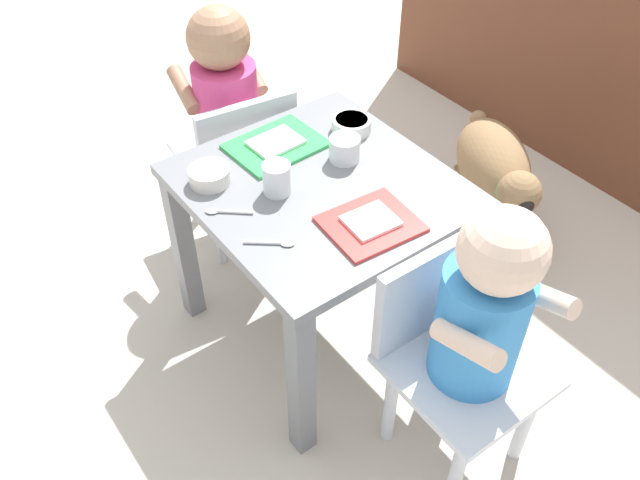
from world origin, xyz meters
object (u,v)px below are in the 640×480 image
object	(u,v)px
food_tray_left	(277,144)
spoon_by_left_tray	(224,212)
water_cup_left	(277,180)
seated_child_left	(228,105)
veggie_bowl_far	(352,124)
spoon_by_right_tray	(275,243)
dog	(495,168)
food_tray_right	(372,223)
dining_table	(320,215)
seated_child_right	(477,316)
water_cup_right	(345,150)
cereal_bowl_left_side	(209,175)

from	to	relation	value
food_tray_left	spoon_by_left_tray	bearing A→B (deg)	-59.33
water_cup_left	spoon_by_left_tray	xyz separation A→B (m)	(-0.01, -0.13, -0.03)
seated_child_left	veggie_bowl_far	bearing A→B (deg)	24.54
food_tray_left	spoon_by_right_tray	world-z (taller)	food_tray_left
dog	food_tray_right	xyz separation A→B (m)	(0.18, -0.62, 0.25)
food_tray_left	spoon_by_left_tray	size ratio (longest dim) A/B	2.54
dining_table	food_tray_left	bearing A→B (deg)	178.77
seated_child_right	water_cup_right	distance (m)	0.49
water_cup_left	food_tray_left	bearing A→B (deg)	146.19
dining_table	dog	bearing A→B (deg)	91.34
dining_table	water_cup_right	bearing A→B (deg)	111.34
food_tray_right	water_cup_left	world-z (taller)	water_cup_left
dog	food_tray_right	world-z (taller)	food_tray_right
dog	food_tray_left	bearing A→B (deg)	-103.99
dog	water_cup_right	distance (m)	0.59
spoon_by_left_tray	seated_child_right	bearing A→B (deg)	26.80
dog	water_cup_left	world-z (taller)	water_cup_left
seated_child_left	cereal_bowl_left_side	size ratio (longest dim) A/B	7.85
food_tray_left	water_cup_left	world-z (taller)	water_cup_left
dining_table	seated_child_left	world-z (taller)	seated_child_left
water_cup_right	veggie_bowl_far	world-z (taller)	water_cup_right
dining_table	food_tray_right	xyz separation A→B (m)	(0.17, 0.00, 0.09)
seated_child_left	food_tray_left	size ratio (longest dim) A/B	3.26
cereal_bowl_left_side	food_tray_left	bearing A→B (deg)	97.56
water_cup_right	dog	bearing A→B (deg)	87.53
seated_child_left	veggie_bowl_far	xyz separation A→B (m)	(0.32, 0.15, 0.05)
spoon_by_left_tray	seated_child_left	bearing A→B (deg)	148.45
food_tray_right	water_cup_left	distance (m)	0.22
food_tray_right	dining_table	bearing A→B (deg)	-178.77
dog	cereal_bowl_left_side	distance (m)	0.86
water_cup_right	spoon_by_right_tray	size ratio (longest dim) A/B	0.81
dining_table	cereal_bowl_left_side	bearing A→B (deg)	-127.62
dining_table	veggie_bowl_far	xyz separation A→B (m)	(-0.12, 0.18, 0.11)
spoon_by_left_tray	spoon_by_right_tray	distance (m)	0.14
water_cup_right	spoon_by_left_tray	bearing A→B (deg)	-90.42
veggie_bowl_far	spoon_by_left_tray	xyz separation A→B (m)	(0.08, -0.39, -0.01)
cereal_bowl_left_side	spoon_by_left_tray	distance (m)	0.11
food_tray_left	cereal_bowl_left_side	world-z (taller)	cereal_bowl_left_side
dog	spoon_by_left_tray	size ratio (longest dim) A/B	5.12
food_tray_left	spoon_by_left_tray	distance (m)	0.25
dining_table	dog	size ratio (longest dim) A/B	1.30
food_tray_left	water_cup_right	xyz separation A→B (m)	(0.13, 0.09, 0.02)
veggie_bowl_far	dog	bearing A→B (deg)	76.89
dog	cereal_bowl_left_side	world-z (taller)	cereal_bowl_left_side
dog	water_cup_left	size ratio (longest dim) A/B	6.19
veggie_bowl_far	spoon_by_left_tray	world-z (taller)	veggie_bowl_far
dining_table	food_tray_left	xyz separation A→B (m)	(-0.17, 0.00, 0.09)
dog	food_tray_right	size ratio (longest dim) A/B	2.25
dining_table	cereal_bowl_left_side	world-z (taller)	cereal_bowl_left_side
dining_table	water_cup_left	world-z (taller)	water_cup_left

